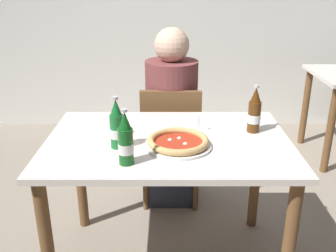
# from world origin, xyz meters

# --- Properties ---
(dining_table_main) EXTENTS (1.20, 0.80, 0.75)m
(dining_table_main) POSITION_xyz_m (0.00, 0.00, 0.64)
(dining_table_main) COLOR silver
(dining_table_main) RESTS_ON ground_plane
(chair_behind_table) EXTENTS (0.41, 0.41, 0.85)m
(chair_behind_table) POSITION_xyz_m (0.02, 0.61, 0.48)
(chair_behind_table) COLOR brown
(chair_behind_table) RESTS_ON ground_plane
(diner_seated) EXTENTS (0.34, 0.34, 1.21)m
(diner_seated) POSITION_xyz_m (0.02, 0.66, 0.58)
(diner_seated) COLOR #2D3342
(diner_seated) RESTS_ON ground_plane
(pizza_margherita_near) EXTENTS (0.32, 0.32, 0.04)m
(pizza_margherita_near) POSITION_xyz_m (0.05, -0.08, 0.77)
(pizza_margherita_near) COLOR white
(pizza_margherita_near) RESTS_ON dining_table_main
(beer_bottle_left) EXTENTS (0.07, 0.07, 0.25)m
(beer_bottle_left) POSITION_xyz_m (-0.18, -0.26, 0.85)
(beer_bottle_left) COLOR #14591E
(beer_bottle_left) RESTS_ON dining_table_main
(beer_bottle_center) EXTENTS (0.07, 0.07, 0.25)m
(beer_bottle_center) POSITION_xyz_m (0.44, 0.10, 0.85)
(beer_bottle_center) COLOR #512D0F
(beer_bottle_center) RESTS_ON dining_table_main
(beer_bottle_right) EXTENTS (0.07, 0.07, 0.25)m
(beer_bottle_right) POSITION_xyz_m (-0.24, -0.09, 0.85)
(beer_bottle_right) COLOR #196B2D
(beer_bottle_right) RESTS_ON dining_table_main
(napkin_with_cutlery) EXTENTS (0.18, 0.19, 0.01)m
(napkin_with_cutlery) POSITION_xyz_m (0.18, 0.22, 0.75)
(napkin_with_cutlery) COLOR white
(napkin_with_cutlery) RESTS_ON dining_table_main
(paper_cup) EXTENTS (0.07, 0.07, 0.09)m
(paper_cup) POSITION_xyz_m (-0.27, 0.05, 0.80)
(paper_cup) COLOR white
(paper_cup) RESTS_ON dining_table_main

